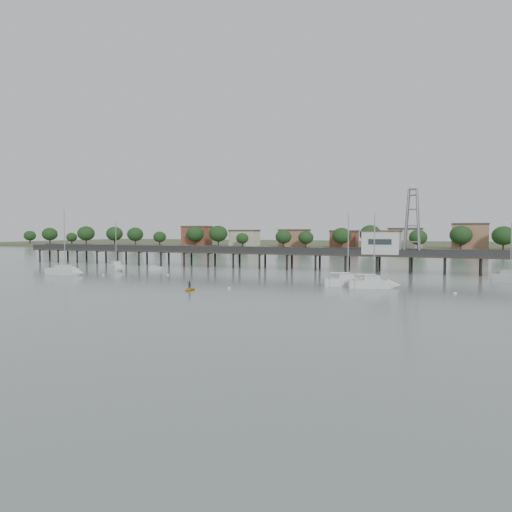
% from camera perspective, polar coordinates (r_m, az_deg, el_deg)
% --- Properties ---
extents(ground_plane, '(500.00, 500.00, 0.00)m').
position_cam_1_polar(ground_plane, '(67.70, -15.47, -5.07)').
color(ground_plane, slate).
rests_on(ground_plane, ground).
extents(pier, '(150.00, 5.00, 5.50)m').
position_cam_1_polar(pier, '(120.34, 2.27, 0.34)').
color(pier, '#2D2823').
rests_on(pier, ground).
extents(pier_building, '(8.40, 5.40, 5.30)m').
position_cam_1_polar(pier_building, '(114.13, 14.16, 1.55)').
color(pier_building, silver).
rests_on(pier_building, ground).
extents(lattice_tower, '(3.20, 3.20, 15.50)m').
position_cam_1_polar(lattice_tower, '(113.37, 17.45, 3.73)').
color(lattice_tower, slate).
rests_on(lattice_tower, ground).
extents(sailboat_d, '(7.97, 4.88, 12.75)m').
position_cam_1_polar(sailboat_d, '(82.94, 13.85, -3.13)').
color(sailboat_d, silver).
rests_on(sailboat_d, ground).
extents(sailboat_b, '(7.15, 5.84, 12.05)m').
position_cam_1_polar(sailboat_b, '(120.12, -15.57, -1.28)').
color(sailboat_b, silver).
rests_on(sailboat_b, ground).
extents(sailboat_c, '(7.96, 5.48, 12.87)m').
position_cam_1_polar(sailboat_c, '(85.17, 10.97, -2.94)').
color(sailboat_c, silver).
rests_on(sailboat_c, ground).
extents(sailboat_a, '(8.75, 2.60, 14.39)m').
position_cam_1_polar(sailboat_a, '(111.69, -20.60, -1.68)').
color(sailboat_a, silver).
rests_on(sailboat_a, ground).
extents(white_tender, '(3.36, 1.50, 1.29)m').
position_cam_1_polar(white_tender, '(118.52, -11.37, -1.40)').
color(white_tender, silver).
rests_on(white_tender, ground).
extents(yellow_dinghy, '(1.97, 0.77, 2.68)m').
position_cam_1_polar(yellow_dinghy, '(77.89, -7.61, -3.94)').
color(yellow_dinghy, yellow).
rests_on(yellow_dinghy, ground).
extents(dinghy_occupant, '(0.94, 1.35, 0.31)m').
position_cam_1_polar(dinghy_occupant, '(77.89, -7.61, -3.94)').
color(dinghy_occupant, black).
rests_on(dinghy_occupant, ground).
extents(mooring_buoys, '(83.17, 22.25, 0.39)m').
position_cam_1_polar(mooring_buoys, '(94.65, -4.99, -2.65)').
color(mooring_buoys, '#F3F1BD').
rests_on(mooring_buoys, ground).
extents(far_shore, '(500.00, 170.00, 10.40)m').
position_cam_1_polar(far_shore, '(295.47, 14.35, 1.27)').
color(far_shore, '#475133').
rests_on(far_shore, ground).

